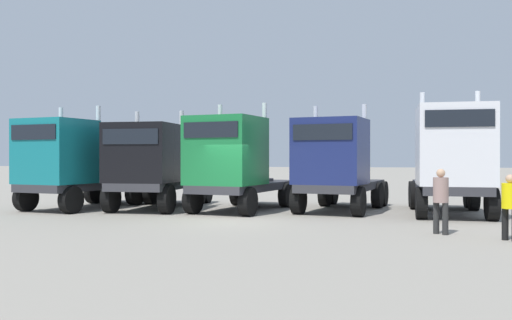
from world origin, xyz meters
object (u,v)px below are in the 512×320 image
Objects in this scene: semi_truck_black at (152,165)px; semi_truck_white at (452,159)px; semi_truck_navy at (336,165)px; semi_truck_green at (234,163)px; visitor_in_hivis at (510,203)px; visitor_with_camera at (441,196)px; semi_truck_teal at (70,164)px.

semi_truck_white is at bearing 89.50° from semi_truck_black.
semi_truck_navy is 4.10m from semi_truck_white.
semi_truck_navy is at bearing 110.72° from semi_truck_green.
semi_truck_black reaches higher than visitor_in_hivis.
visitor_in_hivis is 0.93× the size of visitor_with_camera.
visitor_with_camera is (-0.98, -4.69, -0.97)m from semi_truck_white.
semi_truck_white is at bearing -124.38° from visitor_in_hivis.
semi_truck_green is 8.37m from visitor_with_camera.
semi_truck_navy is 6.19m from visitor_with_camera.
visitor_with_camera is at bearing -69.86° from visitor_in_hivis.
semi_truck_black is 3.53× the size of visitor_with_camera.
semi_truck_teal reaches higher than semi_truck_navy.
semi_truck_white is 3.70× the size of visitor_in_hivis.
semi_truck_black is 3.33m from semi_truck_green.
semi_truck_green is at bearing 105.07° from semi_truck_teal.
visitor_in_hivis is at bearing 82.61° from semi_truck_teal.
semi_truck_black is at bearing -66.19° from visitor_in_hivis.
semi_truck_teal is 15.85m from visitor_in_hivis.
semi_truck_black is at bearing -73.77° from visitor_with_camera.
visitor_in_hivis is (0.55, -5.56, -1.04)m from semi_truck_white.
semi_truck_black is (3.23, 0.46, -0.02)m from semi_truck_teal.
semi_truck_teal is 3.26m from semi_truck_black.
visitor_with_camera is (10.16, -4.87, -0.76)m from semi_truck_black.
visitor_with_camera is at bearing -10.28° from semi_truck_white.
semi_truck_white reaches higher than visitor_in_hivis.
semi_truck_green is at bearing -88.97° from semi_truck_white.
visitor_with_camera is at bearing 41.71° from semi_truck_navy.
semi_truck_black is 11.14m from semi_truck_white.
semi_truck_teal is at bearing -73.25° from semi_truck_navy.
semi_truck_white reaches higher than visitor_with_camera.
semi_truck_white is (11.14, -0.18, 0.21)m from semi_truck_black.
semi_truck_white is at bearing 103.22° from semi_truck_teal.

